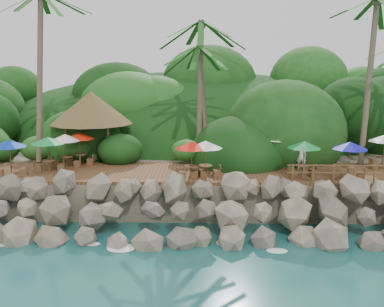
{
  "coord_description": "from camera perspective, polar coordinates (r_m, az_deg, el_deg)",
  "views": [
    {
      "loc": [
        0.51,
        -18.32,
        8.28
      ],
      "look_at": [
        0.0,
        6.0,
        3.4
      ],
      "focal_mm": 38.82,
      "sensor_mm": 36.0,
      "label": 1
    }
  ],
  "objects": [
    {
      "name": "land_base",
      "position": [
        35.08,
        0.34,
        -0.55
      ],
      "size": [
        32.0,
        25.2,
        2.1
      ],
      "primitive_type": "cube",
      "color": "gray",
      "rests_on": "ground"
    },
    {
      "name": "palapa",
      "position": [
        29.18,
        -13.67,
        6.13
      ],
      "size": [
        5.6,
        5.6,
        4.6
      ],
      "color": "brown",
      "rests_on": "ground"
    },
    {
      "name": "seawall",
      "position": [
        21.54,
        -0.22,
        -7.99
      ],
      "size": [
        29.0,
        4.0,
        2.3
      ],
      "primitive_type": null,
      "color": "gray",
      "rests_on": "ground"
    },
    {
      "name": "jungle_foliage",
      "position": [
        34.34,
        0.31,
        -2.61
      ],
      "size": [
        44.0,
        16.0,
        12.0
      ],
      "primitive_type": null,
      "color": "#143811",
      "rests_on": "ground"
    },
    {
      "name": "dining_clusters",
      "position": [
        24.61,
        0.57,
        1.46
      ],
      "size": [
        24.15,
        5.15,
        2.11
      ],
      "color": "brown",
      "rests_on": "terrace"
    },
    {
      "name": "terrace",
      "position": [
        25.07,
        0.0,
        -2.69
      ],
      "size": [
        26.0,
        5.0,
        0.2
      ],
      "primitive_type": "cube",
      "color": "brown",
      "rests_on": "land_base"
    },
    {
      "name": "palms",
      "position": [
        27.45,
        0.29,
        19.0
      ],
      "size": [
        34.7,
        6.78,
        13.81
      ],
      "color": "brown",
      "rests_on": "ground"
    },
    {
      "name": "jungle_hill",
      "position": [
        42.63,
        0.49,
        0.15
      ],
      "size": [
        44.8,
        28.0,
        15.4
      ],
      "primitive_type": "ellipsoid",
      "color": "#143811",
      "rests_on": "ground"
    },
    {
      "name": "waiter",
      "position": [
        26.23,
        14.8,
        -0.37
      ],
      "size": [
        0.67,
        0.51,
        1.65
      ],
      "primitive_type": "imported",
      "rotation": [
        0.0,
        0.0,
        2.94
      ],
      "color": "white",
      "rests_on": "terrace"
    },
    {
      "name": "ground",
      "position": [
        20.11,
        -0.36,
        -12.97
      ],
      "size": [
        140.0,
        140.0,
        0.0
      ],
      "primitive_type": "plane",
      "color": "#19514F",
      "rests_on": "ground"
    },
    {
      "name": "foam_line",
      "position": [
        20.37,
        -0.34,
        -12.55
      ],
      "size": [
        25.2,
        0.8,
        0.06
      ],
      "color": "white",
      "rests_on": "ground"
    },
    {
      "name": "railing",
      "position": [
        24.3,
        22.6,
        -2.32
      ],
      "size": [
        8.3,
        0.1,
        1.0
      ],
      "color": "brown",
      "rests_on": "terrace"
    }
  ]
}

